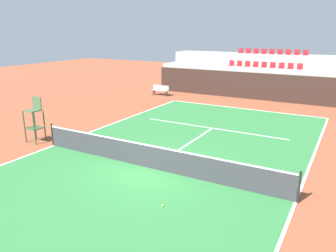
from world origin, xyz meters
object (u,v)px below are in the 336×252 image
object	(u,v)px
tennis_net	(151,156)
umpire_chair	(35,118)
player_bench	(160,89)
tennis_ball_0	(163,205)

from	to	relation	value
tennis_net	umpire_chair	size ratio (longest dim) A/B	5.04
player_bench	tennis_net	bearing A→B (deg)	-60.55
tennis_net	tennis_ball_0	xyz separation A→B (m)	(1.90, -2.32, -0.47)
player_bench	tennis_ball_0	size ratio (longest dim) A/B	22.73
umpire_chair	tennis_ball_0	size ratio (longest dim) A/B	33.33
player_bench	umpire_chair	bearing A→B (deg)	-86.41
tennis_net	tennis_ball_0	distance (m)	3.03
tennis_net	player_bench	xyz separation A→B (m)	(-7.53, 13.34, -0.00)
tennis_net	player_bench	bearing A→B (deg)	119.45
tennis_net	umpire_chair	xyz separation A→B (m)	(-6.70, 0.06, 0.68)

